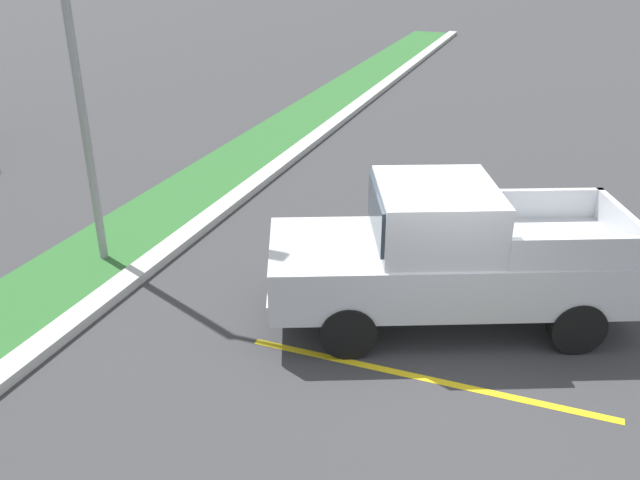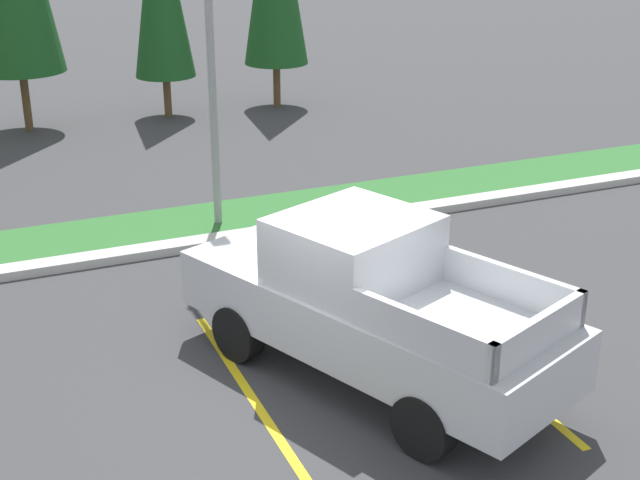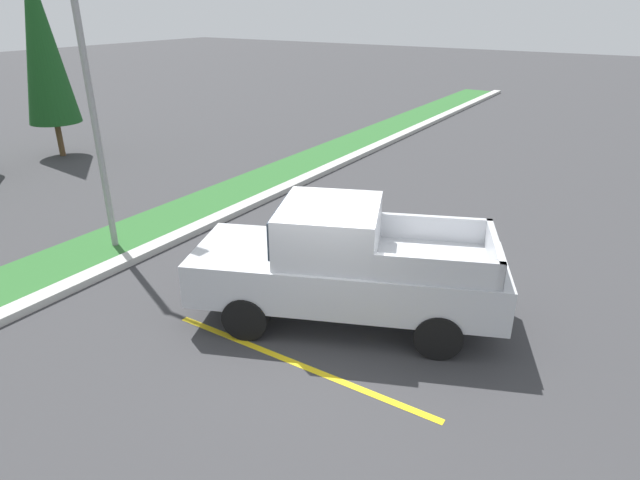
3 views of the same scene
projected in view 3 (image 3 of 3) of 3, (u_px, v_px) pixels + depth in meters
name	position (u px, v px, depth m)	size (l,w,h in m)	color
ground_plane	(325.00, 334.00, 9.10)	(120.00, 120.00, 0.00)	#38383A
parking_line_near	(296.00, 363.00, 8.35)	(0.12, 4.80, 0.01)	yellow
parking_line_far	(385.00, 283.00, 10.75)	(0.12, 4.80, 0.01)	yellow
curb_strip	(127.00, 260.00, 11.53)	(56.00, 0.40, 0.15)	#B2B2AD
grass_median	(94.00, 250.00, 12.09)	(56.00, 1.80, 0.06)	#2D662D
pickup_truck_main	(344.00, 265.00, 9.14)	(3.76, 5.54, 2.10)	black
street_light	(92.00, 76.00, 10.72)	(0.24, 1.49, 6.46)	gray
cypress_tree_rightmost	(40.00, 40.00, 18.04)	(1.74, 1.74, 6.70)	brown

